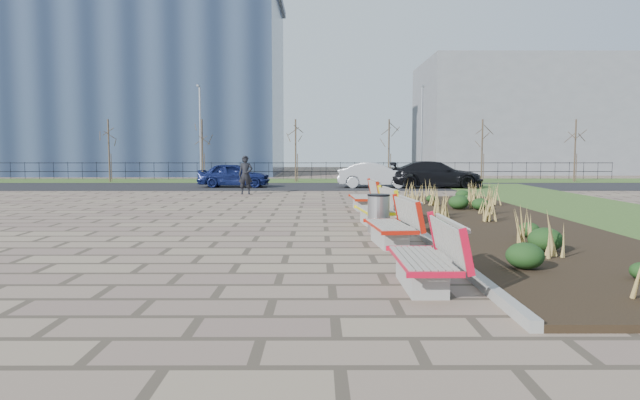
{
  "coord_description": "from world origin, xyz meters",
  "views": [
    {
      "loc": [
        1.46,
        -10.25,
        2.06
      ],
      "look_at": [
        1.5,
        3.0,
        0.9
      ],
      "focal_mm": 32.0,
      "sensor_mm": 36.0,
      "label": 1
    }
  ],
  "objects_px": {
    "bench_c": "(374,207)",
    "litter_bin": "(379,214)",
    "bench_d": "(363,195)",
    "car_blue": "(234,175)",
    "lamp_west": "(200,135)",
    "pedestrian": "(246,175)",
    "bench_b": "(389,222)",
    "car_silver": "(376,175)",
    "car_black": "(436,175)",
    "lamp_east": "(422,135)",
    "bench_a": "(421,255)"
  },
  "relations": [
    {
      "from": "bench_b",
      "to": "car_silver",
      "type": "relative_size",
      "value": 0.5
    },
    {
      "from": "lamp_west",
      "to": "car_blue",
      "type": "bearing_deg",
      "value": -59.36
    },
    {
      "from": "car_blue",
      "to": "litter_bin",
      "type": "bearing_deg",
      "value": -157.78
    },
    {
      "from": "pedestrian",
      "to": "lamp_east",
      "type": "xyz_separation_m",
      "value": [
        9.95,
        9.57,
        2.13
      ]
    },
    {
      "from": "car_blue",
      "to": "car_black",
      "type": "relative_size",
      "value": 0.79
    },
    {
      "from": "car_black",
      "to": "lamp_west",
      "type": "relative_size",
      "value": 0.83
    },
    {
      "from": "litter_bin",
      "to": "bench_d",
      "type": "bearing_deg",
      "value": 89.77
    },
    {
      "from": "bench_a",
      "to": "litter_bin",
      "type": "distance_m",
      "value": 5.82
    },
    {
      "from": "lamp_west",
      "to": "lamp_east",
      "type": "height_order",
      "value": "same"
    },
    {
      "from": "car_blue",
      "to": "lamp_west",
      "type": "height_order",
      "value": "lamp_west"
    },
    {
      "from": "car_black",
      "to": "lamp_east",
      "type": "relative_size",
      "value": 0.83
    },
    {
      "from": "car_black",
      "to": "car_silver",
      "type": "bearing_deg",
      "value": 92.03
    },
    {
      "from": "pedestrian",
      "to": "car_blue",
      "type": "xyz_separation_m",
      "value": [
        -1.26,
        4.86,
        -0.22
      ]
    },
    {
      "from": "bench_c",
      "to": "car_black",
      "type": "distance_m",
      "value": 16.16
    },
    {
      "from": "bench_a",
      "to": "pedestrian",
      "type": "bearing_deg",
      "value": 104.5
    },
    {
      "from": "pedestrian",
      "to": "lamp_east",
      "type": "distance_m",
      "value": 13.97
    },
    {
      "from": "bench_b",
      "to": "lamp_west",
      "type": "distance_m",
      "value": 25.77
    },
    {
      "from": "bench_c",
      "to": "litter_bin",
      "type": "bearing_deg",
      "value": -96.85
    },
    {
      "from": "lamp_west",
      "to": "lamp_east",
      "type": "distance_m",
      "value": 14.0
    },
    {
      "from": "bench_b",
      "to": "bench_d",
      "type": "relative_size",
      "value": 1.0
    },
    {
      "from": "bench_d",
      "to": "car_blue",
      "type": "distance_m",
      "value": 13.39
    },
    {
      "from": "bench_c",
      "to": "bench_b",
      "type": "bearing_deg",
      "value": -95.9
    },
    {
      "from": "car_black",
      "to": "bench_b",
      "type": "bearing_deg",
      "value": 171.43
    },
    {
      "from": "bench_c",
      "to": "bench_a",
      "type": "bearing_deg",
      "value": -95.9
    },
    {
      "from": "car_silver",
      "to": "car_black",
      "type": "xyz_separation_m",
      "value": [
        3.26,
        -0.23,
        0.03
      ]
    },
    {
      "from": "bench_d",
      "to": "bench_a",
      "type": "bearing_deg",
      "value": -92.74
    },
    {
      "from": "bench_a",
      "to": "bench_c",
      "type": "xyz_separation_m",
      "value": [
        0.0,
        7.12,
        0.0
      ]
    },
    {
      "from": "bench_c",
      "to": "car_blue",
      "type": "height_order",
      "value": "car_blue"
    },
    {
      "from": "bench_a",
      "to": "bench_b",
      "type": "distance_m",
      "value": 3.82
    },
    {
      "from": "pedestrian",
      "to": "car_silver",
      "type": "xyz_separation_m",
      "value": [
        6.55,
        4.5,
        -0.2
      ]
    },
    {
      "from": "car_silver",
      "to": "bench_b",
      "type": "bearing_deg",
      "value": 177.82
    },
    {
      "from": "bench_b",
      "to": "bench_d",
      "type": "bearing_deg",
      "value": 84.69
    },
    {
      "from": "car_black",
      "to": "lamp_west",
      "type": "xyz_separation_m",
      "value": [
        -13.86,
        5.29,
        2.3
      ]
    },
    {
      "from": "car_blue",
      "to": "lamp_east",
      "type": "distance_m",
      "value": 12.38
    },
    {
      "from": "bench_a",
      "to": "car_silver",
      "type": "relative_size",
      "value": 0.5
    },
    {
      "from": "litter_bin",
      "to": "lamp_east",
      "type": "xyz_separation_m",
      "value": [
        5.02,
        22.01,
        2.57
      ]
    },
    {
      "from": "car_blue",
      "to": "pedestrian",
      "type": "bearing_deg",
      "value": -162.93
    },
    {
      "from": "bench_d",
      "to": "lamp_east",
      "type": "xyz_separation_m",
      "value": [
        5.0,
        16.57,
        2.54
      ]
    },
    {
      "from": "lamp_east",
      "to": "car_silver",
      "type": "bearing_deg",
      "value": -123.82
    },
    {
      "from": "bench_d",
      "to": "car_silver",
      "type": "height_order",
      "value": "car_silver"
    },
    {
      "from": "litter_bin",
      "to": "car_blue",
      "type": "bearing_deg",
      "value": 109.68
    },
    {
      "from": "bench_b",
      "to": "car_silver",
      "type": "bearing_deg",
      "value": 79.85
    },
    {
      "from": "lamp_west",
      "to": "bench_d",
      "type": "bearing_deg",
      "value": -61.5
    },
    {
      "from": "litter_bin",
      "to": "lamp_west",
      "type": "bearing_deg",
      "value": 112.19
    },
    {
      "from": "car_blue",
      "to": "car_silver",
      "type": "distance_m",
      "value": 7.82
    },
    {
      "from": "car_silver",
      "to": "lamp_west",
      "type": "bearing_deg",
      "value": 67.1
    },
    {
      "from": "pedestrian",
      "to": "car_silver",
      "type": "height_order",
      "value": "pedestrian"
    },
    {
      "from": "lamp_east",
      "to": "litter_bin",
      "type": "bearing_deg",
      "value": -102.85
    },
    {
      "from": "bench_b",
      "to": "bench_d",
      "type": "xyz_separation_m",
      "value": [
        0.0,
        7.44,
        0.0
      ]
    },
    {
      "from": "bench_a",
      "to": "bench_d",
      "type": "height_order",
      "value": "same"
    }
  ]
}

